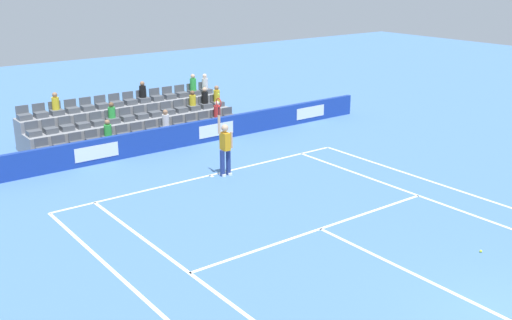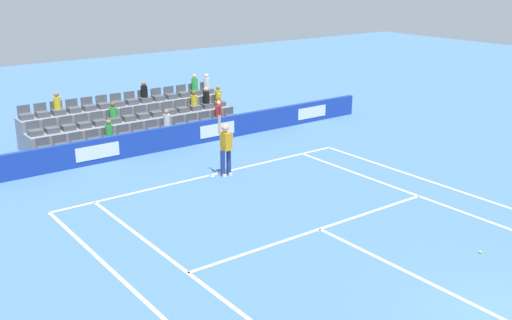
{
  "view_description": "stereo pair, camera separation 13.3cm",
  "coord_description": "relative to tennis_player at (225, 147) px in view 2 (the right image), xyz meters",
  "views": [
    {
      "loc": [
        10.47,
        4.58,
        6.82
      ],
      "look_at": [
        -0.22,
        -9.58,
        1.1
      ],
      "focal_mm": 42.68,
      "sensor_mm": 36.0,
      "label": 1
    },
    {
      "loc": [
        10.37,
        4.66,
        6.82
      ],
      "look_at": [
        -0.22,
        -9.58,
        1.1
      ],
      "focal_mm": 42.68,
      "sensor_mm": 36.0,
      "label": 2
    }
  ],
  "objects": [
    {
      "name": "line_service",
      "position": [
        0.42,
        5.17,
        -0.99
      ],
      "size": [
        8.23,
        0.1,
        0.01
      ],
      "primitive_type": "cube",
      "color": "white",
      "rests_on": "ground"
    },
    {
      "name": "line_centre_mark",
      "position": [
        0.42,
        -0.22,
        -0.99
      ],
      "size": [
        0.1,
        0.2,
        0.01
      ],
      "primitive_type": "cube",
      "color": "white",
      "rests_on": "ground"
    },
    {
      "name": "sponsor_barrier",
      "position": [
        0.42,
        -3.85,
        -0.54
      ],
      "size": [
        20.38,
        0.22,
        0.9
      ],
      "color": "#193899",
      "rests_on": "ground"
    },
    {
      "name": "line_centre_service",
      "position": [
        0.42,
        8.37,
        -0.99
      ],
      "size": [
        0.1,
        6.4,
        0.01
      ],
      "primitive_type": "cube",
      "color": "white",
      "rests_on": "ground"
    },
    {
      "name": "stadium_stand",
      "position": [
        0.39,
        -6.17,
        -0.44
      ],
      "size": [
        8.68,
        2.85,
        2.2
      ],
      "color": "gray",
      "rests_on": "ground"
    },
    {
      "name": "line_baseline",
      "position": [
        0.42,
        -0.32,
        -0.99
      ],
      "size": [
        10.97,
        0.1,
        0.01
      ],
      "primitive_type": "cube",
      "color": "white",
      "rests_on": "ground"
    },
    {
      "name": "line_doubles_sideline_right",
      "position": [
        -5.06,
        5.63,
        -0.99
      ],
      "size": [
        0.1,
        11.89,
        0.01
      ],
      "primitive_type": "cube",
      "color": "white",
      "rests_on": "ground"
    },
    {
      "name": "loose_tennis_ball",
      "position": [
        -1.79,
        8.62,
        -0.96
      ],
      "size": [
        0.07,
        0.07,
        0.07
      ],
      "primitive_type": "sphere",
      "color": "#D1E533",
      "rests_on": "ground"
    },
    {
      "name": "line_doubles_sideline_left",
      "position": [
        5.91,
        5.63,
        -0.99
      ],
      "size": [
        0.1,
        11.89,
        0.01
      ],
      "primitive_type": "cube",
      "color": "white",
      "rests_on": "ground"
    },
    {
      "name": "tennis_player",
      "position": [
        0.0,
        0.0,
        0.0
      ],
      "size": [
        0.53,
        0.37,
        2.85
      ],
      "color": "navy",
      "rests_on": "ground"
    },
    {
      "name": "line_singles_sideline_left",
      "position": [
        4.54,
        5.63,
        -0.99
      ],
      "size": [
        0.1,
        11.89,
        0.01
      ],
      "primitive_type": "cube",
      "color": "white",
      "rests_on": "ground"
    },
    {
      "name": "line_singles_sideline_right",
      "position": [
        -3.69,
        5.63,
        -0.99
      ],
      "size": [
        0.1,
        11.89,
        0.01
      ],
      "primitive_type": "cube",
      "color": "white",
      "rests_on": "ground"
    }
  ]
}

